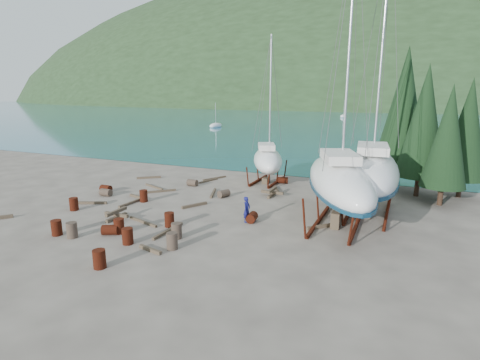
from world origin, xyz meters
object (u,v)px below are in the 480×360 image
at_px(worker, 247,209).
at_px(large_sailboat_far, 372,171).
at_px(large_sailboat_near, 340,180).
at_px(small_sailboat_shore, 268,160).

bearing_deg(worker, large_sailboat_far, -50.05).
bearing_deg(worker, large_sailboat_near, -66.98).
height_order(large_sailboat_far, small_sailboat_shore, large_sailboat_far).
xyz_separation_m(large_sailboat_near, worker, (-5.26, -1.69, -2.00)).
distance_m(large_sailboat_far, small_sailboat_shore, 10.94).
relative_size(large_sailboat_far, small_sailboat_shore, 1.41).
bearing_deg(large_sailboat_near, large_sailboat_far, 43.09).
bearing_deg(small_sailboat_shore, large_sailboat_far, -55.31).
distance_m(large_sailboat_near, worker, 5.88).
bearing_deg(large_sailboat_far, worker, -150.75).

